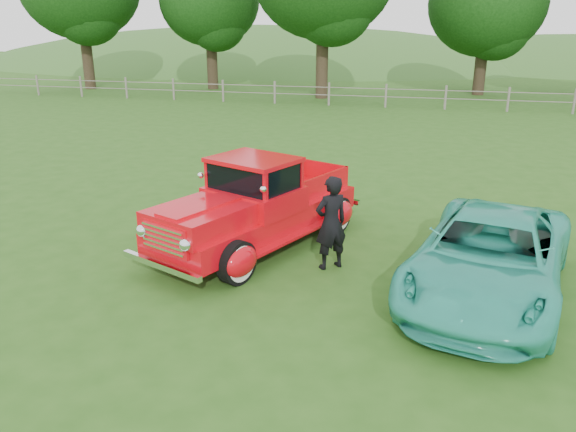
% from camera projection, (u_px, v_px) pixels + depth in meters
% --- Properties ---
extents(ground, '(140.00, 140.00, 0.00)m').
position_uv_depth(ground, '(261.00, 291.00, 9.16)').
color(ground, '#255015').
rests_on(ground, ground).
extents(distant_hills, '(116.00, 60.00, 18.00)m').
position_uv_depth(distant_hills, '(377.00, 102.00, 66.05)').
color(distant_hills, '#306424').
rests_on(distant_hills, ground).
extents(fence_line, '(48.00, 0.12, 1.20)m').
position_uv_depth(fence_line, '(386.00, 96.00, 29.11)').
color(fence_line, slate).
rests_on(fence_line, ground).
extents(tree_mid_west, '(6.40, 6.40, 8.46)m').
position_uv_depth(tree_mid_west, '(209.00, 0.00, 35.84)').
color(tree_mid_west, black).
rests_on(tree_mid_west, ground).
extents(tree_near_east, '(6.80, 6.80, 8.33)m').
position_uv_depth(tree_near_east, '(487.00, 4.00, 32.82)').
color(tree_near_east, black).
rests_on(tree_near_east, ground).
extents(red_pickup, '(3.56, 5.27, 1.78)m').
position_uv_depth(red_pickup, '(257.00, 207.00, 10.81)').
color(red_pickup, black).
rests_on(red_pickup, ground).
extents(teal_sedan, '(3.19, 5.12, 1.32)m').
position_uv_depth(teal_sedan, '(490.00, 257.00, 8.85)').
color(teal_sedan, teal).
rests_on(teal_sedan, ground).
extents(man, '(0.73, 0.71, 1.69)m').
position_uv_depth(man, '(331.00, 223.00, 9.79)').
color(man, black).
rests_on(man, ground).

